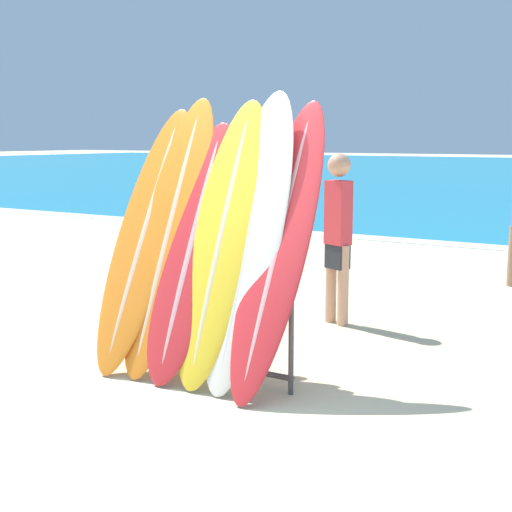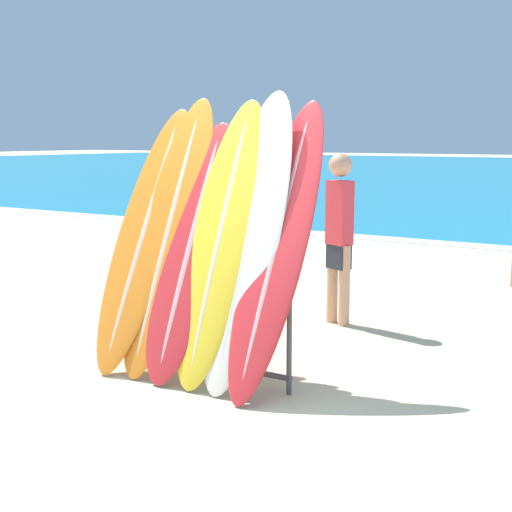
% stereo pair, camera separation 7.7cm
% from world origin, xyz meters
% --- Properties ---
extents(ground_plane, '(160.00, 160.00, 0.00)m').
position_xyz_m(ground_plane, '(0.00, 0.00, 0.00)').
color(ground_plane, beige).
extents(surfboard_rack, '(1.60, 0.04, 0.83)m').
position_xyz_m(surfboard_rack, '(-0.24, 0.67, 0.45)').
color(surfboard_rack, '#47474C').
rests_on(surfboard_rack, ground_plane).
extents(surfboard_slot_0, '(0.57, 1.12, 2.11)m').
position_xyz_m(surfboard_slot_0, '(-0.88, 0.76, 1.06)').
color(surfboard_slot_0, orange).
rests_on(surfboard_slot_0, ground_plane).
extents(surfboard_slot_1, '(0.56, 1.03, 2.20)m').
position_xyz_m(surfboard_slot_1, '(-0.63, 0.77, 1.10)').
color(surfboard_slot_1, orange).
rests_on(surfboard_slot_1, ground_plane).
extents(surfboard_slot_2, '(0.60, 0.97, 1.99)m').
position_xyz_m(surfboard_slot_2, '(-0.38, 0.72, 1.00)').
color(surfboard_slot_2, red).
rests_on(surfboard_slot_2, ground_plane).
extents(surfboard_slot_3, '(0.57, 0.97, 2.17)m').
position_xyz_m(surfboard_slot_3, '(-0.11, 0.75, 1.08)').
color(surfboard_slot_3, yellow).
rests_on(surfboard_slot_3, ground_plane).
extents(surfboard_slot_4, '(0.55, 0.96, 2.23)m').
position_xyz_m(surfboard_slot_4, '(0.12, 0.77, 1.11)').
color(surfboard_slot_4, silver).
rests_on(surfboard_slot_4, ground_plane).
extents(surfboard_slot_5, '(0.49, 1.14, 2.15)m').
position_xyz_m(surfboard_slot_5, '(0.37, 0.78, 1.08)').
color(surfboard_slot_5, red).
rests_on(surfboard_slot_5, ground_plane).
extents(person_mid_beach, '(0.29, 0.24, 1.71)m').
position_xyz_m(person_mid_beach, '(-0.03, 2.69, 0.93)').
color(person_mid_beach, tan).
rests_on(person_mid_beach, ground_plane).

